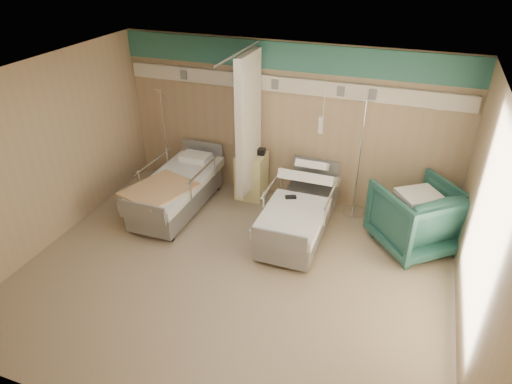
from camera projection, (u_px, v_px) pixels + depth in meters
ground at (233, 274)px, 6.58m from camera, size 6.00×5.00×0.00m
room_walls at (235, 149)px, 5.87m from camera, size 6.04×5.04×2.82m
bed_right at (299, 218)px, 7.30m from camera, size 1.00×2.16×0.63m
bed_left at (177, 194)px, 7.96m from camera, size 1.00×2.16×0.63m
bedside_cabinet at (251, 176)px, 8.33m from camera, size 0.50×0.48×0.85m
visitor_armchair at (417, 217)px, 6.93m from camera, size 1.60×1.60×1.05m
waffle_blanket at (422, 185)px, 6.66m from camera, size 0.77×0.76×0.07m
iv_stand_right at (355, 192)px, 7.81m from camera, size 0.37×0.37×2.05m
iv_stand_left at (168, 162)px, 8.95m from camera, size 0.33×0.33×1.83m
call_remote at (291, 197)px, 7.21m from camera, size 0.19×0.14×0.04m
tan_blanket at (159, 189)px, 7.43m from camera, size 1.14×1.28×0.04m
toiletry_bag at (259, 151)px, 8.10m from camera, size 0.21×0.15×0.11m
white_cup at (245, 147)px, 8.25m from camera, size 0.10×0.10×0.13m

